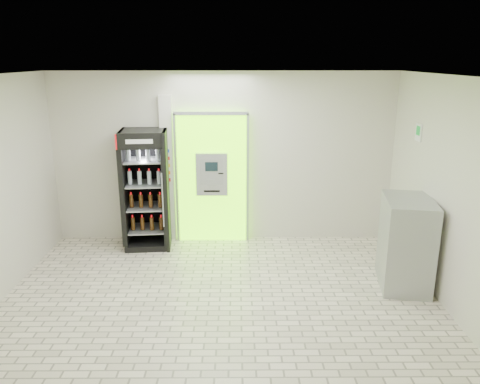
{
  "coord_description": "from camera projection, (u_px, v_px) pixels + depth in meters",
  "views": [
    {
      "loc": [
        0.24,
        -5.61,
        3.21
      ],
      "look_at": [
        0.29,
        1.2,
        1.25
      ],
      "focal_mm": 35.0,
      "sensor_mm": 36.0,
      "label": 1
    }
  ],
  "objects": [
    {
      "name": "beverage_cooler",
      "position": [
        147.0,
        191.0,
        8.07
      ],
      "size": [
        0.83,
        0.76,
        2.05
      ],
      "rotation": [
        0.0,
        0.0,
        0.09
      ],
      "color": "black",
      "rests_on": "ground"
    },
    {
      "name": "ground",
      "position": [
        219.0,
        306.0,
        6.28
      ],
      "size": [
        6.0,
        6.0,
        0.0
      ],
      "primitive_type": "plane",
      "color": "beige",
      "rests_on": "ground"
    },
    {
      "name": "room_shell",
      "position": [
        218.0,
        173.0,
        5.77
      ],
      "size": [
        6.0,
        6.0,
        6.0
      ],
      "color": "beige",
      "rests_on": "ground"
    },
    {
      "name": "steel_cabinet",
      "position": [
        406.0,
        243.0,
        6.7
      ],
      "size": [
        0.81,
        1.07,
        1.31
      ],
      "rotation": [
        0.0,
        0.0,
        -0.17
      ],
      "color": "#999BA0",
      "rests_on": "ground"
    },
    {
      "name": "atm_assembly",
      "position": [
        212.0,
        177.0,
        8.27
      ],
      "size": [
        1.3,
        0.24,
        2.33
      ],
      "color": "#68E703",
      "rests_on": "ground"
    },
    {
      "name": "pillar",
      "position": [
        168.0,
        170.0,
        8.27
      ],
      "size": [
        0.22,
        0.11,
        2.6
      ],
      "color": "silver",
      "rests_on": "ground"
    },
    {
      "name": "exit_sign",
      "position": [
        419.0,
        132.0,
        7.05
      ],
      "size": [
        0.02,
        0.22,
        0.26
      ],
      "color": "white",
      "rests_on": "room_shell"
    }
  ]
}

